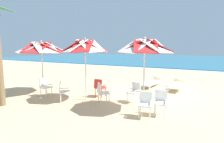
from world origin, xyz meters
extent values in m
plane|color=#D3B784|center=(0.00, 0.00, 0.00)|extent=(80.00, 80.00, 0.00)
cube|color=teal|center=(0.00, 29.45, 0.05)|extent=(80.00, 36.00, 0.10)
cube|color=white|center=(0.00, 11.15, 0.01)|extent=(80.00, 0.70, 0.01)
cylinder|color=silver|center=(0.33, -2.66, 1.11)|extent=(0.05, 0.05, 2.22)
cube|color=red|center=(0.79, -2.47, 2.37)|extent=(1.15, 1.08, 0.50)
cube|color=white|center=(0.52, -2.20, 2.37)|extent=(1.09, 1.13, 0.50)
cube|color=red|center=(0.14, -2.20, 2.37)|extent=(1.08, 1.15, 0.50)
cube|color=white|center=(-0.13, -2.47, 2.37)|extent=(1.13, 1.09, 0.50)
cube|color=red|center=(-0.13, -2.85, 2.37)|extent=(1.15, 1.08, 0.50)
cube|color=white|center=(0.14, -3.12, 2.37)|extent=(1.09, 1.13, 0.50)
cube|color=red|center=(0.52, -3.12, 2.37)|extent=(1.08, 1.15, 0.50)
cube|color=white|center=(0.79, -2.85, 2.37)|extent=(1.13, 1.09, 0.50)
sphere|color=silver|center=(0.33, -2.66, 2.66)|extent=(0.08, 0.08, 0.08)
cube|color=white|center=(1.04, -2.98, 0.44)|extent=(0.50, 0.50, 0.05)
cube|color=white|center=(1.01, -2.78, 0.67)|extent=(0.43, 0.16, 0.40)
cube|color=white|center=(1.24, -2.95, 0.55)|extent=(0.10, 0.40, 0.03)
cube|color=white|center=(0.84, -3.01, 0.55)|extent=(0.10, 0.40, 0.03)
cylinder|color=white|center=(1.24, -3.13, 0.21)|extent=(0.04, 0.04, 0.41)
cylinder|color=white|center=(0.89, -3.18, 0.21)|extent=(0.04, 0.04, 0.41)
cylinder|color=white|center=(1.19, -2.78, 0.21)|extent=(0.04, 0.04, 0.41)
cylinder|color=white|center=(0.84, -2.84, 0.21)|extent=(0.04, 0.04, 0.41)
cube|color=white|center=(0.64, -3.42, 0.44)|extent=(0.52, 0.52, 0.05)
cube|color=white|center=(0.60, -3.22, 0.67)|extent=(0.43, 0.18, 0.40)
cube|color=white|center=(0.84, -3.37, 0.55)|extent=(0.12, 0.40, 0.03)
cube|color=white|center=(0.45, -3.46, 0.55)|extent=(0.12, 0.40, 0.03)
cylinder|color=white|center=(0.85, -3.55, 0.21)|extent=(0.04, 0.04, 0.41)
cylinder|color=white|center=(0.51, -3.63, 0.21)|extent=(0.04, 0.04, 0.41)
cylinder|color=white|center=(0.78, -3.21, 0.21)|extent=(0.04, 0.04, 0.41)
cylinder|color=white|center=(0.43, -3.28, 0.21)|extent=(0.04, 0.04, 0.41)
cube|color=white|center=(-0.33, -2.02, 0.44)|extent=(0.54, 0.54, 0.05)
cube|color=white|center=(-0.28, -1.83, 0.67)|extent=(0.43, 0.20, 0.40)
cube|color=white|center=(-0.14, -2.08, 0.55)|extent=(0.14, 0.39, 0.03)
cube|color=white|center=(-0.52, -1.97, 0.55)|extent=(0.14, 0.39, 0.03)
cylinder|color=white|center=(-0.21, -2.24, 0.21)|extent=(0.04, 0.04, 0.41)
cylinder|color=white|center=(-0.55, -2.15, 0.21)|extent=(0.04, 0.04, 0.41)
cylinder|color=white|center=(-0.11, -1.90, 0.21)|extent=(0.04, 0.04, 0.41)
cylinder|color=white|center=(-0.45, -1.81, 0.21)|extent=(0.04, 0.04, 0.41)
cylinder|color=silver|center=(-2.34, -2.63, 1.10)|extent=(0.05, 0.05, 2.20)
cube|color=red|center=(-1.89, -2.44, 2.38)|extent=(1.06, 1.05, 0.55)
cube|color=white|center=(-2.16, -2.18, 2.38)|extent=(1.03, 1.11, 0.55)
cube|color=red|center=(-2.53, -2.18, 2.38)|extent=(1.05, 1.06, 0.55)
cube|color=white|center=(-2.79, -2.44, 2.38)|extent=(1.11, 1.03, 0.55)
cube|color=red|center=(-2.79, -2.81, 2.38)|extent=(1.06, 1.05, 0.55)
cube|color=white|center=(-2.53, -3.08, 2.38)|extent=(1.03, 1.11, 0.55)
cube|color=red|center=(-2.16, -3.08, 2.38)|extent=(1.05, 1.06, 0.55)
cube|color=white|center=(-1.89, -2.81, 2.38)|extent=(1.11, 1.03, 0.55)
sphere|color=silver|center=(-2.34, -2.63, 2.70)|extent=(0.08, 0.08, 0.08)
cube|color=white|center=(-1.39, -2.68, 0.44)|extent=(0.62, 0.62, 0.05)
cube|color=white|center=(-1.52, -2.83, 0.67)|extent=(0.37, 0.35, 0.40)
cube|color=white|center=(-1.54, -2.55, 0.55)|extent=(0.30, 0.32, 0.03)
cube|color=white|center=(-1.24, -2.82, 0.55)|extent=(0.30, 0.32, 0.03)
cylinder|color=white|center=(-1.40, -2.43, 0.21)|extent=(0.04, 0.04, 0.41)
cylinder|color=white|center=(-1.14, -2.67, 0.21)|extent=(0.04, 0.04, 0.41)
cylinder|color=white|center=(-1.64, -2.70, 0.21)|extent=(0.04, 0.04, 0.41)
cylinder|color=white|center=(-1.38, -2.93, 0.21)|extent=(0.04, 0.04, 0.41)
cube|color=red|center=(-2.07, -1.87, 0.44)|extent=(0.45, 0.45, 0.05)
cube|color=red|center=(-2.07, -2.07, 0.67)|extent=(0.42, 0.10, 0.40)
cube|color=red|center=(-2.27, -1.87, 0.55)|extent=(0.05, 0.40, 0.03)
cube|color=red|center=(-1.87, -1.88, 0.55)|extent=(0.05, 0.40, 0.03)
cylinder|color=red|center=(-2.24, -1.69, 0.21)|extent=(0.04, 0.04, 0.41)
cylinder|color=red|center=(-1.89, -1.70, 0.21)|extent=(0.04, 0.04, 0.41)
cylinder|color=red|center=(-2.25, -2.04, 0.21)|extent=(0.04, 0.04, 0.41)
cylinder|color=red|center=(-1.89, -2.05, 0.21)|extent=(0.04, 0.04, 0.41)
cube|color=white|center=(-2.96, -3.31, 0.44)|extent=(0.62, 0.62, 0.05)
cube|color=white|center=(-3.11, -3.45, 0.67)|extent=(0.35, 0.37, 0.40)
cube|color=white|center=(-3.09, -3.17, 0.55)|extent=(0.32, 0.30, 0.03)
cube|color=white|center=(-2.82, -3.46, 0.55)|extent=(0.32, 0.30, 0.03)
cylinder|color=white|center=(-2.95, -3.06, 0.21)|extent=(0.04, 0.04, 0.41)
cylinder|color=white|center=(-2.71, -3.32, 0.21)|extent=(0.04, 0.04, 0.41)
cylinder|color=white|center=(-3.21, -3.30, 0.21)|extent=(0.04, 0.04, 0.41)
cylinder|color=white|center=(-2.97, -3.56, 0.21)|extent=(0.04, 0.04, 0.41)
cylinder|color=silver|center=(-5.03, -2.66, 1.07)|extent=(0.05, 0.05, 2.15)
cube|color=red|center=(-4.49, -2.44, 2.32)|extent=(1.36, 1.27, 0.56)
cube|color=white|center=(-4.81, -2.12, 2.32)|extent=(1.28, 1.33, 0.56)
cube|color=red|center=(-5.26, -2.12, 2.32)|extent=(1.27, 1.36, 0.56)
cube|color=white|center=(-5.57, -2.44, 2.32)|extent=(1.33, 1.28, 0.56)
cube|color=red|center=(-5.57, -2.89, 2.32)|extent=(1.36, 1.27, 0.56)
cube|color=white|center=(-5.26, -3.20, 2.32)|extent=(1.28, 1.33, 0.56)
cube|color=red|center=(-4.81, -3.20, 2.32)|extent=(1.27, 1.36, 0.56)
cube|color=white|center=(-4.49, -2.89, 2.32)|extent=(1.33, 1.28, 0.56)
sphere|color=silver|center=(-5.03, -2.66, 2.64)|extent=(0.08, 0.08, 0.08)
cube|color=white|center=(-4.36, -3.08, 0.44)|extent=(0.45, 0.45, 0.05)
cube|color=white|center=(-4.56, -3.07, 0.67)|extent=(0.11, 0.42, 0.40)
cube|color=white|center=(-4.35, -2.88, 0.55)|extent=(0.40, 0.05, 0.03)
cube|color=white|center=(-4.36, -3.28, 0.55)|extent=(0.40, 0.05, 0.03)
cylinder|color=white|center=(-4.18, -2.91, 0.21)|extent=(0.04, 0.04, 0.41)
cylinder|color=white|center=(-4.19, -3.26, 0.21)|extent=(0.04, 0.04, 0.41)
cylinder|color=white|center=(-4.53, -2.89, 0.21)|extent=(0.04, 0.04, 0.41)
cylinder|color=white|center=(-4.54, -3.25, 0.21)|extent=(0.04, 0.04, 0.41)
cube|color=white|center=(0.85, 1.23, 0.25)|extent=(0.66, 1.71, 0.06)
cube|color=white|center=(0.83, 2.28, 0.44)|extent=(0.61, 0.49, 0.36)
cube|color=white|center=(1.11, 0.59, 0.11)|extent=(0.06, 0.06, 0.22)
cube|color=white|center=(0.60, 0.58, 0.11)|extent=(0.06, 0.06, 0.22)
cube|color=white|center=(1.09, 1.87, 0.11)|extent=(0.06, 0.06, 0.22)
cube|color=white|center=(0.58, 1.86, 0.11)|extent=(0.06, 0.06, 0.22)
cube|color=white|center=(-0.61, 1.24, 0.25)|extent=(0.84, 1.76, 0.06)
cube|color=white|center=(-0.48, 2.29, 0.44)|extent=(0.66, 0.55, 0.36)
cube|color=white|center=(-0.43, 0.58, 0.11)|extent=(0.06, 0.06, 0.22)
cube|color=white|center=(-0.94, 0.64, 0.11)|extent=(0.06, 0.06, 0.22)
cube|color=white|center=(-0.28, 1.85, 0.11)|extent=(0.06, 0.06, 0.22)
cube|color=white|center=(-0.79, 1.91, 0.11)|extent=(0.06, 0.06, 0.22)
camera|label=1|loc=(2.48, -9.04, 2.31)|focal=29.27mm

